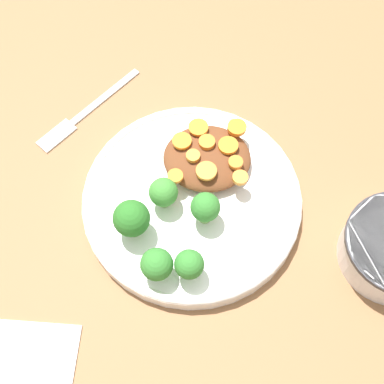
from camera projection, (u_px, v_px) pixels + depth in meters
name	position (u px, v px, depth m)	size (l,w,h in m)	color
ground_plane	(192.00, 205.00, 0.70)	(4.00, 4.00, 0.00)	#8C603D
plate	(192.00, 200.00, 0.69)	(0.28, 0.28, 0.03)	white
stew_mound	(207.00, 158.00, 0.69)	(0.11, 0.10, 0.03)	brown
broccoli_floret_0	(205.00, 208.00, 0.64)	(0.04, 0.04, 0.05)	#759E51
broccoli_floret_1	(132.00, 219.00, 0.63)	(0.05, 0.05, 0.06)	#759E51
broccoli_floret_2	(193.00, 265.00, 0.61)	(0.04, 0.04, 0.05)	#7FA85B
broccoli_floret_3	(163.00, 193.00, 0.65)	(0.04, 0.04, 0.05)	#7FA85B
broccoli_floret_4	(157.00, 265.00, 0.61)	(0.04, 0.04, 0.05)	#759E51
carrot_slice_0	(206.00, 171.00, 0.67)	(0.03, 0.03, 0.00)	orange
carrot_slice_1	(236.00, 162.00, 0.67)	(0.02, 0.02, 0.01)	orange
carrot_slice_2	(207.00, 142.00, 0.69)	(0.02, 0.02, 0.01)	orange
carrot_slice_3	(194.00, 156.00, 0.68)	(0.02, 0.02, 0.01)	orange
carrot_slice_4	(237.00, 128.00, 0.70)	(0.02, 0.02, 0.01)	orange
carrot_slice_5	(240.00, 178.00, 0.66)	(0.02, 0.02, 0.01)	orange
carrot_slice_6	(182.00, 141.00, 0.69)	(0.03, 0.03, 0.00)	orange
carrot_slice_7	(198.00, 127.00, 0.70)	(0.03, 0.03, 0.00)	orange
carrot_slice_8	(228.00, 146.00, 0.68)	(0.03, 0.03, 0.00)	orange
carrot_slice_9	(175.00, 176.00, 0.66)	(0.02, 0.02, 0.00)	orange
fork	(81.00, 115.00, 0.77)	(0.14, 0.15, 0.01)	#BDBDBD
napkin	(13.00, 362.00, 0.61)	(0.15, 0.10, 0.01)	white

